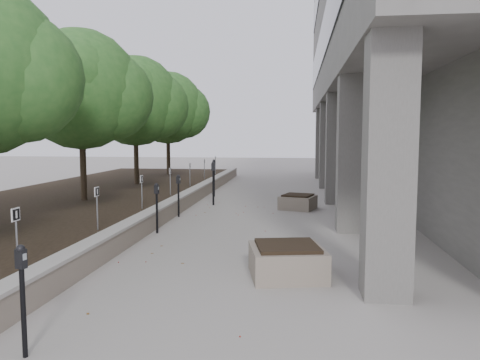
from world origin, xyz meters
The scene contains 21 objects.
ground centered at (0.00, 0.00, 0.00)m, with size 90.00×90.00×0.00m, color gray.
retaining_wall centered at (-1.82, 9.00, 0.25)m, with size 0.39×26.00×0.50m, color gray, non-canonical shape.
planting_bed centered at (-5.50, 9.00, 0.20)m, with size 7.00×26.00×0.40m, color #2D2216.
crabapple_tree_3 centered at (-4.80, 8.00, 3.12)m, with size 4.60×4.00×5.44m, color #2C6125, non-canonical shape.
crabapple_tree_4 centered at (-4.80, 13.00, 3.12)m, with size 4.60×4.00×5.44m, color #2C6125, non-canonical shape.
crabapple_tree_5 centered at (-4.80, 18.00, 3.12)m, with size 4.60×4.00×5.44m, color #2C6125, non-canonical shape.
parking_sign_2 centered at (-2.35, 0.50, 0.88)m, with size 0.04×0.22×0.96m, color black, non-canonical shape.
parking_sign_3 centered at (-2.35, 3.50, 0.88)m, with size 0.04×0.22×0.96m, color black, non-canonical shape.
parking_sign_4 centered at (-2.35, 6.50, 0.88)m, with size 0.04×0.22×0.96m, color black, non-canonical shape.
parking_sign_5 centered at (-2.35, 9.50, 0.88)m, with size 0.04×0.22×0.96m, color black, non-canonical shape.
parking_sign_6 centered at (-2.35, 12.50, 0.88)m, with size 0.04×0.22×0.96m, color black, non-canonical shape.
parking_sign_7 centered at (-2.35, 15.50, 0.88)m, with size 0.04×0.22×0.96m, color black, non-canonical shape.
parking_sign_8 centered at (-2.35, 18.50, 0.88)m, with size 0.04×0.22×0.96m, color black, non-canonical shape.
parking_meter_1 centered at (-0.98, -1.55, 0.65)m, with size 0.13×0.09×1.29m, color black, non-canonical shape.
parking_meter_2 centered at (-1.49, 5.12, 0.64)m, with size 0.13×0.09×1.28m, color black, non-canonical shape.
parking_meter_3 centered at (-1.55, 7.53, 0.65)m, with size 0.13×0.09×1.29m, color black, non-canonical shape.
parking_meter_4 centered at (-0.93, 10.03, 0.78)m, with size 0.15×0.11×1.55m, color black, non-canonical shape.
parking_meter_5 centered at (-1.31, 12.33, 0.76)m, with size 0.15×0.11×1.52m, color black, non-canonical shape.
planter_front centered at (1.88, 1.84, 0.29)m, with size 1.25×1.25×0.58m, color gray, non-canonical shape.
planter_back centered at (2.06, 9.49, 0.25)m, with size 1.07×1.07×0.50m, color gray, non-canonical shape.
berry_scatter centered at (-0.10, 5.00, 0.01)m, with size 3.30×14.10×0.02m, color #99180B, non-canonical shape.
Camera 1 is at (2.04, -6.28, 2.50)m, focal length 35.09 mm.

